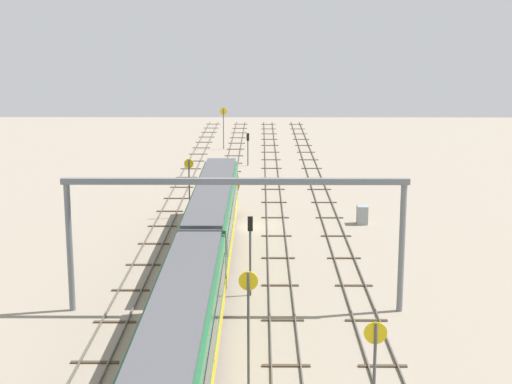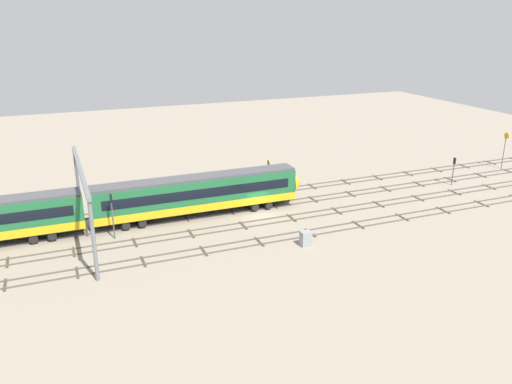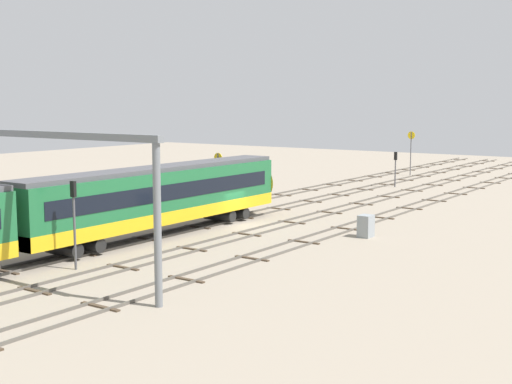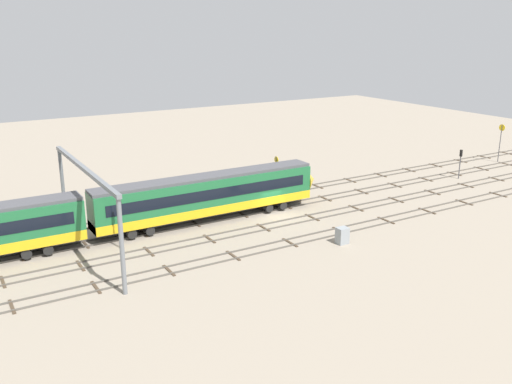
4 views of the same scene
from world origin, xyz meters
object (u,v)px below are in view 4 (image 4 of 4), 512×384
overhead_gantry (85,187)px  signal_light_trackside_approach (460,160)px  speed_sign_far_trackside (276,173)px  signal_light_trackside_departure (120,215)px  speed_sign_near_foreground (501,137)px  relay_cabinet (342,236)px

overhead_gantry → signal_light_trackside_approach: overhead_gantry is taller
speed_sign_far_trackside → signal_light_trackside_departure: size_ratio=1.03×
speed_sign_far_trackside → overhead_gantry: bearing=-168.2°
overhead_gantry → signal_light_trackside_departure: overhead_gantry is taller
signal_light_trackside_approach → speed_sign_near_foreground: bearing=15.3°
overhead_gantry → speed_sign_far_trackside: (22.91, 4.78, -2.85)m
signal_light_trackside_approach → signal_light_trackside_departure: bearing=-178.9°
overhead_gantry → speed_sign_far_trackside: 23.58m
speed_sign_far_trackside → speed_sign_near_foreground: bearing=-1.7°
speed_sign_near_foreground → signal_light_trackside_departure: speed_sign_near_foreground is taller
speed_sign_near_foreground → speed_sign_far_trackside: 39.05m
speed_sign_near_foreground → signal_light_trackside_departure: size_ratio=1.13×
overhead_gantry → speed_sign_near_foreground: (61.94, 3.65, -2.39)m
speed_sign_far_trackside → relay_cabinet: bearing=-98.5°
overhead_gantry → relay_cabinet: bearing=-25.9°
speed_sign_near_foreground → signal_light_trackside_approach: bearing=-164.7°
overhead_gantry → speed_sign_near_foreground: size_ratio=3.49×
speed_sign_near_foreground → signal_light_trackside_departure: bearing=-175.7°
overhead_gantry → signal_light_trackside_approach: bearing=0.1°
speed_sign_near_foreground → relay_cabinet: bearing=-161.6°
speed_sign_far_trackside → relay_cabinet: 15.20m
speed_sign_far_trackside → signal_light_trackside_departure: bearing=-164.6°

